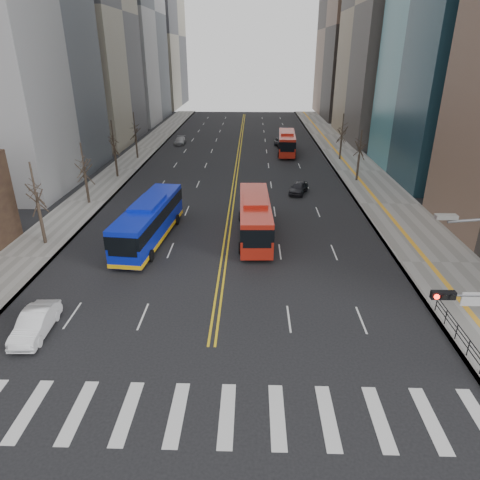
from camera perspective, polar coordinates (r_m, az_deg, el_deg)
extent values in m
plane|color=black|center=(21.81, -5.10, -22.13)|extent=(220.00, 220.00, 0.00)
cube|color=gray|center=(63.87, 15.60, 8.86)|extent=(7.00, 130.00, 0.15)
cube|color=gray|center=(64.78, -15.42, 9.09)|extent=(5.00, 130.00, 0.15)
cube|color=silver|center=(24.10, -26.33, -19.68)|extent=(0.70, 4.00, 0.01)
cube|color=silver|center=(23.17, -20.80, -20.58)|extent=(0.70, 4.00, 0.01)
cube|color=silver|center=(22.45, -14.80, -21.35)|extent=(0.70, 4.00, 0.01)
cube|color=silver|center=(21.96, -8.40, -21.92)|extent=(0.70, 4.00, 0.01)
cube|color=silver|center=(21.72, -1.75, -22.26)|extent=(0.70, 4.00, 0.01)
cube|color=silver|center=(21.74, 4.99, -22.32)|extent=(0.70, 4.00, 0.01)
cube|color=silver|center=(22.01, 11.63, -22.11)|extent=(0.70, 4.00, 0.01)
cube|color=silver|center=(22.52, 18.01, -21.65)|extent=(0.70, 4.00, 0.01)
cube|color=silver|center=(23.27, 24.00, -20.99)|extent=(0.70, 4.00, 0.01)
cube|color=gold|center=(71.79, -0.35, 11.26)|extent=(0.15, 100.00, 0.01)
cube|color=gold|center=(71.78, -0.03, 11.26)|extent=(0.15, 100.00, 0.01)
cube|color=gray|center=(87.80, -23.13, 26.33)|extent=(22.00, 22.00, 44.00)
cube|color=#979799|center=(113.04, -16.85, 27.20)|extent=(20.00, 26.00, 48.00)
cube|color=gray|center=(90.70, 21.95, 27.00)|extent=(20.00, 26.00, 46.00)
cube|color=gray|center=(143.53, -12.10, 25.12)|extent=(18.00, 30.00, 40.00)
cube|color=brown|center=(121.14, 16.00, 25.57)|extent=(18.00, 30.00, 42.00)
cube|color=black|center=(21.68, 25.46, -6.64)|extent=(1.10, 0.28, 0.38)
cylinder|color=#FF190C|center=(21.41, 24.75, -6.89)|extent=(0.24, 0.08, 0.24)
cylinder|color=black|center=(21.55, 25.61, -6.85)|extent=(0.24, 0.08, 0.24)
cylinder|color=black|center=(21.70, 26.46, -6.82)|extent=(0.24, 0.08, 0.24)
cube|color=silver|center=(22.33, 28.44, -6.96)|extent=(0.90, 0.06, 0.70)
cube|color=#999993|center=(19.93, 25.78, 2.81)|extent=(0.90, 0.35, 0.18)
cube|color=black|center=(28.25, 27.08, -10.00)|extent=(0.04, 6.00, 0.04)
cylinder|color=black|center=(27.43, 28.14, -12.57)|extent=(0.06, 0.06, 1.00)
cylinder|color=black|center=(28.51, 26.89, -10.84)|extent=(0.06, 0.06, 1.00)
cylinder|color=black|center=(29.64, 25.75, -9.24)|extent=(0.06, 0.06, 1.00)
cylinder|color=black|center=(30.79, 24.71, -7.75)|extent=(0.06, 0.06, 1.00)
cylinder|color=#31271E|center=(40.96, -24.92, 2.00)|extent=(0.28, 0.28, 3.90)
cylinder|color=#31271E|center=(50.51, -19.73, 6.52)|extent=(0.28, 0.28, 3.60)
cylinder|color=#31271E|center=(60.48, -16.20, 9.87)|extent=(0.28, 0.28, 4.00)
cylinder|color=#31271E|center=(70.81, -13.62, 12.00)|extent=(0.28, 0.28, 3.80)
cylinder|color=#31271E|center=(58.40, 15.43, 9.23)|extent=(0.28, 0.28, 3.50)
cylinder|color=#31271E|center=(69.80, 13.26, 11.85)|extent=(0.28, 0.28, 3.75)
cube|color=#0C1EB8|center=(38.80, -12.00, 2.52)|extent=(3.88, 13.02, 3.07)
cube|color=black|center=(38.59, -12.08, 3.33)|extent=(3.94, 13.05, 1.09)
cube|color=#0C1EB8|center=(38.25, -12.21, 4.80)|extent=(2.55, 4.67, 0.40)
cube|color=#FFB90D|center=(39.29, -11.84, 0.71)|extent=(3.94, 13.05, 0.35)
cylinder|color=black|center=(36.29, -15.82, -1.80)|extent=(0.39, 1.02, 1.00)
cylinder|color=black|center=(35.37, -11.82, -2.06)|extent=(0.39, 1.02, 1.00)
cylinder|color=black|center=(43.32, -11.84, 2.85)|extent=(0.39, 1.02, 1.00)
cylinder|color=black|center=(42.55, -8.43, 2.72)|extent=(0.39, 1.02, 1.00)
cube|color=#AE1F12|center=(38.92, 1.99, 3.09)|extent=(2.97, 11.69, 3.03)
cube|color=black|center=(38.72, 2.00, 3.89)|extent=(3.03, 11.71, 1.08)
cube|color=#AE1F12|center=(38.38, 2.03, 5.34)|extent=(2.23, 4.12, 0.40)
cylinder|color=black|center=(36.00, 0.05, -1.04)|extent=(0.33, 1.01, 1.00)
cylinder|color=black|center=(36.10, 4.24, -1.04)|extent=(0.33, 1.01, 1.00)
cylinder|color=black|center=(42.86, 0.04, 3.15)|extent=(0.33, 1.01, 1.00)
cylinder|color=black|center=(42.94, 3.57, 3.14)|extent=(0.33, 1.01, 1.00)
cube|color=#AE1F12|center=(73.23, 6.26, 12.82)|extent=(3.17, 11.38, 2.93)
cube|color=black|center=(73.12, 6.28, 13.26)|extent=(3.23, 11.41, 1.05)
cube|color=#AE1F12|center=(72.95, 6.31, 14.03)|extent=(2.26, 4.05, 0.40)
cylinder|color=black|center=(69.95, 5.19, 11.25)|extent=(0.35, 1.01, 1.00)
cylinder|color=black|center=(70.01, 7.32, 11.16)|extent=(0.35, 1.01, 1.00)
cylinder|color=black|center=(77.00, 5.19, 12.41)|extent=(0.35, 1.01, 1.00)
cylinder|color=black|center=(77.06, 7.14, 12.33)|extent=(0.35, 1.01, 1.00)
imported|color=silver|center=(28.82, -25.63, -9.99)|extent=(1.75, 4.53, 1.47)
imported|color=black|center=(52.00, 7.83, 6.91)|extent=(2.93, 4.41, 1.40)
imported|color=gray|center=(81.33, -8.01, 12.99)|extent=(1.79, 4.38, 1.27)
imported|color=black|center=(80.47, 5.28, 12.96)|extent=(2.06, 4.27, 1.17)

